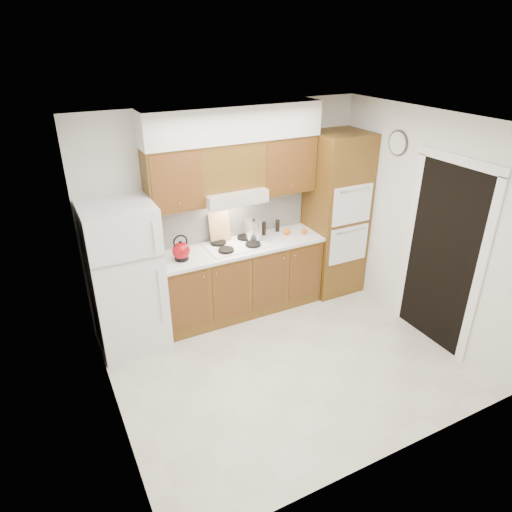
{
  "coord_description": "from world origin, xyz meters",
  "views": [
    {
      "loc": [
        -2.12,
        -3.47,
        3.31
      ],
      "look_at": [
        -0.13,
        0.45,
        1.15
      ],
      "focal_mm": 32.0,
      "sensor_mm": 36.0,
      "label": 1
    }
  ],
  "objects_px": {
    "oven_cabinet": "(335,215)",
    "kettle": "(181,251)",
    "stock_pot": "(254,229)",
    "fridge": "(126,278)"
  },
  "relations": [
    {
      "from": "stock_pot",
      "to": "fridge",
      "type": "bearing_deg",
      "value": -175.65
    },
    {
      "from": "oven_cabinet",
      "to": "fridge",
      "type": "bearing_deg",
      "value": -179.3
    },
    {
      "from": "oven_cabinet",
      "to": "stock_pot",
      "type": "xyz_separation_m",
      "value": [
        -1.19,
        0.09,
        -0.02
      ]
    },
    {
      "from": "oven_cabinet",
      "to": "kettle",
      "type": "relative_size",
      "value": 10.62
    },
    {
      "from": "fridge",
      "to": "stock_pot",
      "type": "xyz_separation_m",
      "value": [
        1.66,
        0.13,
        0.22
      ]
    },
    {
      "from": "kettle",
      "to": "oven_cabinet",
      "type": "bearing_deg",
      "value": 14.2
    },
    {
      "from": "fridge",
      "to": "kettle",
      "type": "height_order",
      "value": "fridge"
    },
    {
      "from": "fridge",
      "to": "stock_pot",
      "type": "bearing_deg",
      "value": 4.35
    },
    {
      "from": "stock_pot",
      "to": "oven_cabinet",
      "type": "bearing_deg",
      "value": -4.39
    },
    {
      "from": "kettle",
      "to": "stock_pot",
      "type": "xyz_separation_m",
      "value": [
        1.0,
        0.13,
        0.03
      ]
    }
  ]
}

